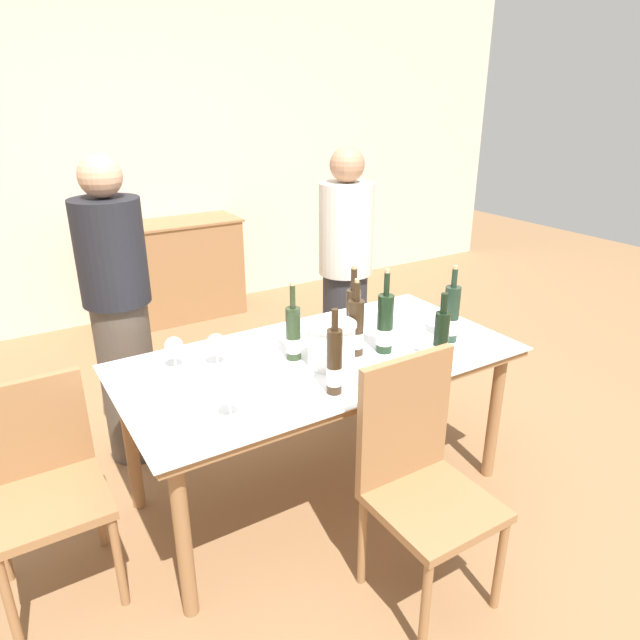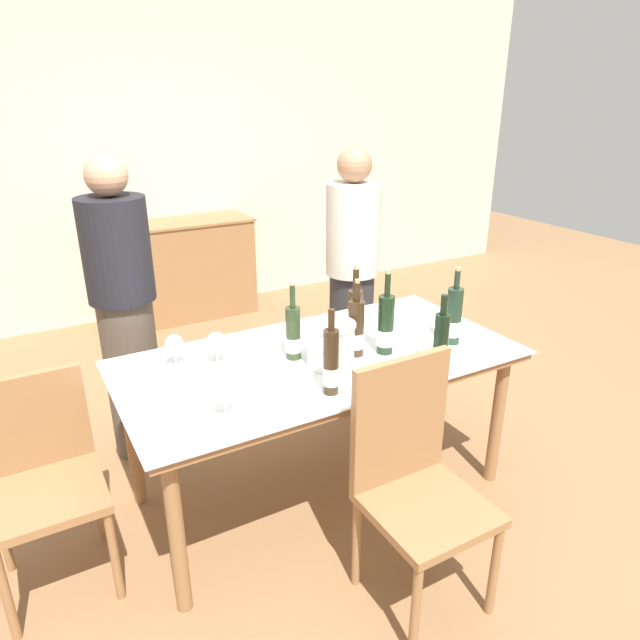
% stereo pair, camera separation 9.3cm
% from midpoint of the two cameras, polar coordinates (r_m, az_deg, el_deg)
% --- Properties ---
extents(ground_plane, '(12.00, 12.00, 0.00)m').
position_cam_midpoint_polar(ground_plane, '(2.99, -0.93, -16.51)').
color(ground_plane, olive).
extents(back_wall, '(8.00, 0.10, 2.80)m').
position_cam_midpoint_polar(back_wall, '(5.12, -18.95, 15.68)').
color(back_wall, beige).
rests_on(back_wall, ground_plane).
extents(sideboard_cabinet, '(1.25, 0.46, 0.85)m').
position_cam_midpoint_polar(sideboard_cabinet, '(5.06, -15.38, 4.67)').
color(sideboard_cabinet, '#996B42').
rests_on(sideboard_cabinet, ground_plane).
extents(dining_table, '(1.80, 0.91, 0.74)m').
position_cam_midpoint_polar(dining_table, '(2.63, -1.02, -5.06)').
color(dining_table, '#996B42').
rests_on(dining_table, ground_plane).
extents(ice_bucket, '(0.22, 0.22, 0.20)m').
position_cam_midpoint_polar(ice_bucket, '(2.48, 0.10, -2.30)').
color(ice_bucket, white).
rests_on(ice_bucket, dining_table).
extents(wine_bottle_0, '(0.07, 0.07, 0.34)m').
position_cam_midpoint_polar(wine_bottle_0, '(2.50, 10.94, -2.08)').
color(wine_bottle_0, black).
rests_on(wine_bottle_0, dining_table).
extents(wine_bottle_1, '(0.06, 0.06, 0.36)m').
position_cam_midpoint_polar(wine_bottle_1, '(2.24, 0.26, -4.34)').
color(wine_bottle_1, '#332314').
rests_on(wine_bottle_1, dining_table).
extents(wine_bottle_2, '(0.08, 0.08, 0.38)m').
position_cam_midpoint_polar(wine_bottle_2, '(2.77, 12.04, 0.44)').
color(wine_bottle_2, '#1E3323').
rests_on(wine_bottle_2, dining_table).
extents(wine_bottle_3, '(0.08, 0.08, 0.40)m').
position_cam_midpoint_polar(wine_bottle_3, '(2.61, 5.50, -0.51)').
color(wine_bottle_3, black).
rests_on(wine_bottle_3, dining_table).
extents(wine_bottle_4, '(0.07, 0.07, 0.36)m').
position_cam_midpoint_polar(wine_bottle_4, '(2.76, 2.37, 0.61)').
color(wine_bottle_4, '#332314').
rests_on(wine_bottle_4, dining_table).
extents(wine_bottle_5, '(0.07, 0.07, 0.36)m').
position_cam_midpoint_polar(wine_bottle_5, '(2.58, 2.57, -0.89)').
color(wine_bottle_5, '#332314').
rests_on(wine_bottle_5, dining_table).
extents(wine_bottle_6, '(0.07, 0.07, 0.36)m').
position_cam_midpoint_polar(wine_bottle_6, '(2.54, -3.74, -1.44)').
color(wine_bottle_6, '#28381E').
rests_on(wine_bottle_6, dining_table).
extents(wine_glass_0, '(0.08, 0.08, 0.15)m').
position_cam_midpoint_polar(wine_glass_0, '(2.54, -15.44, -2.61)').
color(wine_glass_0, white).
rests_on(wine_glass_0, dining_table).
extents(wine_glass_1, '(0.09, 0.09, 0.15)m').
position_cam_midpoint_polar(wine_glass_1, '(2.53, -11.38, -2.40)').
color(wine_glass_1, white).
rests_on(wine_glass_1, dining_table).
extents(wine_glass_2, '(0.08, 0.08, 0.13)m').
position_cam_midpoint_polar(wine_glass_2, '(2.13, -10.31, -7.47)').
color(wine_glass_2, white).
rests_on(wine_glass_2, dining_table).
extents(chair_left_end, '(0.42, 0.42, 0.86)m').
position_cam_midpoint_polar(chair_left_end, '(2.50, -27.09, -13.80)').
color(chair_left_end, '#996B42').
rests_on(chair_left_end, ground_plane).
extents(chair_near_front, '(0.42, 0.42, 0.97)m').
position_cam_midpoint_polar(chair_near_front, '(2.24, 8.65, -14.50)').
color(chair_near_front, '#996B42').
rests_on(chair_near_front, ground_plane).
extents(person_host, '(0.33, 0.33, 1.60)m').
position_cam_midpoint_polar(person_host, '(3.06, -20.20, 0.25)').
color(person_host, '#51473D').
rests_on(person_host, ground_plane).
extents(person_guest_left, '(0.33, 0.33, 1.57)m').
position_cam_midpoint_polar(person_guest_left, '(3.57, 1.79, 4.39)').
color(person_guest_left, '#2D2D33').
rests_on(person_guest_left, ground_plane).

